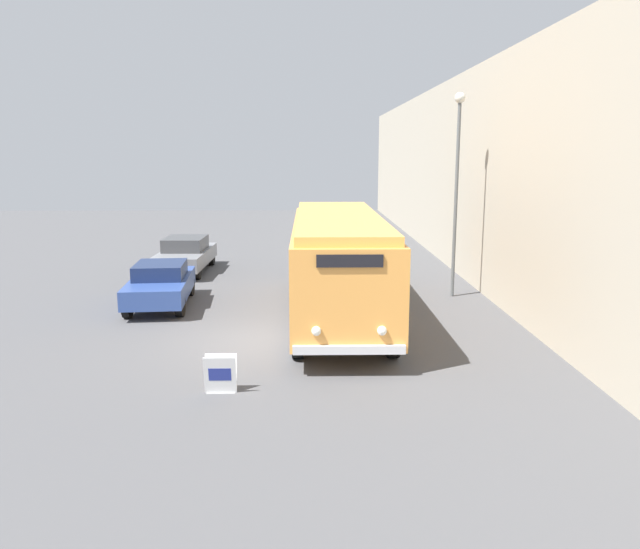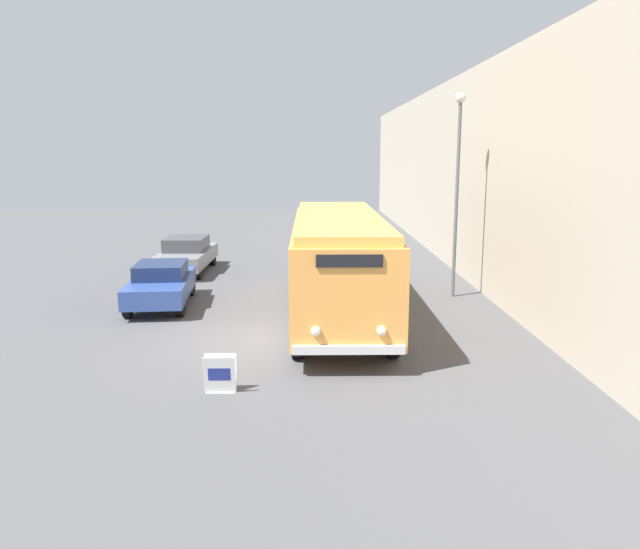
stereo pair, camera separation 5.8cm
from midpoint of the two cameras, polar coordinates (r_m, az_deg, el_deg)
name	(u,v)px [view 2 (the right image)]	position (r m, az deg, el deg)	size (l,w,h in m)	color
ground_plane	(265,341)	(16.96, -4.93, -6.09)	(80.00, 80.00, 0.00)	#4C4C4F
building_wall_right	(463,175)	(26.96, 13.00, 8.86)	(0.30, 60.00, 8.21)	#B2A893
vintage_bus	(338,259)	(19.03, 1.77, 1.43)	(2.67, 10.86, 3.16)	black
sign_board	(220,374)	(13.45, -9.02, -9.02)	(0.68, 0.31, 0.82)	gray
streetlamp	(458,168)	(22.09, 12.57, 9.45)	(0.36, 0.36, 6.99)	#595E60
parked_car_near	(161,284)	(21.26, -14.25, -0.81)	(2.19, 4.48, 1.43)	black
parked_car_mid	(186,254)	(27.22, -12.06, 1.84)	(2.01, 4.79, 1.48)	black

